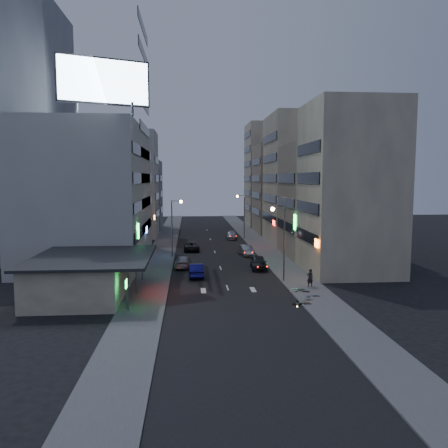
{
  "coord_description": "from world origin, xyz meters",
  "views": [
    {
      "loc": [
        -3.85,
        -39.67,
        11.14
      ],
      "look_at": [
        0.64,
        16.35,
        5.29
      ],
      "focal_mm": 35.0,
      "sensor_mm": 36.0,
      "label": 1
    }
  ],
  "objects": [
    {
      "name": "far_left_a",
      "position": [
        -15.5,
        45.0,
        10.0
      ],
      "size": [
        11.0,
        10.0,
        20.0
      ],
      "primitive_type": "cube",
      "color": "#B2B2AD",
      "rests_on": "ground"
    },
    {
      "name": "parked_car_right_far",
      "position": [
        3.99,
        39.96,
        0.68
      ],
      "size": [
        2.12,
        4.76,
        1.36
      ],
      "primitive_type": "imported",
      "rotation": [
        0.0,
        0.0,
        -0.05
      ],
      "color": "#94979C",
      "rests_on": "ground"
    },
    {
      "name": "ground",
      "position": [
        0.0,
        0.0,
        0.0
      ],
      "size": [
        180.0,
        180.0,
        0.0
      ],
      "primitive_type": "plane",
      "color": "black",
      "rests_on": "ground"
    },
    {
      "name": "sidewalk_right",
      "position": [
        8.0,
        30.0,
        0.06
      ],
      "size": [
        4.0,
        120.0,
        0.12
      ],
      "primitive_type": "cube",
      "color": "#4C4C4F",
      "rests_on": "ground"
    },
    {
      "name": "shophouse_mid",
      "position": [
        15.5,
        22.0,
        8.0
      ],
      "size": [
        11.0,
        12.0,
        16.0
      ],
      "primitive_type": "cube",
      "color": "gray",
      "rests_on": "ground"
    },
    {
      "name": "road_car_silver",
      "position": [
        -4.68,
        14.73,
        0.71
      ],
      "size": [
        2.26,
        4.99,
        1.42
      ],
      "primitive_type": "imported",
      "rotation": [
        0.0,
        0.0,
        3.09
      ],
      "color": "gray",
      "rests_on": "ground"
    },
    {
      "name": "road_car_blue",
      "position": [
        -3.11,
        9.39,
        0.76
      ],
      "size": [
        1.72,
        4.64,
        1.52
      ],
      "primitive_type": "imported",
      "rotation": [
        0.0,
        0.0,
        3.17
      ],
      "color": "navy",
      "rests_on": "ground"
    },
    {
      "name": "far_left_b",
      "position": [
        -16.0,
        58.0,
        7.5
      ],
      "size": [
        12.0,
        10.0,
        15.0
      ],
      "primitive_type": "cube",
      "color": "gray",
      "rests_on": "ground"
    },
    {
      "name": "food_court",
      "position": [
        -13.9,
        2.0,
        1.98
      ],
      "size": [
        11.0,
        13.0,
        3.88
      ],
      "color": "beige",
      "rests_on": "ground"
    },
    {
      "name": "scooter_black_a",
      "position": [
        6.82,
        -2.38,
        0.72
      ],
      "size": [
        0.83,
        2.03,
        1.21
      ],
      "primitive_type": null,
      "rotation": [
        0.0,
        0.0,
        1.66
      ],
      "color": "black",
      "rests_on": "sidewalk_right"
    },
    {
      "name": "scooter_black_b",
      "position": [
        7.91,
        1.45,
        0.7
      ],
      "size": [
        1.31,
        2.0,
        1.16
      ],
      "primitive_type": null,
      "rotation": [
        0.0,
        0.0,
        1.18
      ],
      "color": "black",
      "rests_on": "sidewalk_right"
    },
    {
      "name": "street_lamp_left",
      "position": [
        -5.9,
        22.0,
        5.36
      ],
      "size": [
        1.6,
        0.44,
        8.02
      ],
      "color": "#595B60",
      "rests_on": "sidewalk_left"
    },
    {
      "name": "street_lamp_right_near",
      "position": [
        5.9,
        6.0,
        5.36
      ],
      "size": [
        1.6,
        0.44,
        8.02
      ],
      "color": "#595B60",
      "rests_on": "sidewalk_right"
    },
    {
      "name": "person",
      "position": [
        8.41,
        3.24,
        1.05
      ],
      "size": [
        0.75,
        0.58,
        1.85
      ],
      "primitive_type": "imported",
      "rotation": [
        0.0,
        0.0,
        3.36
      ],
      "color": "black",
      "rests_on": "sidewalk_right"
    },
    {
      "name": "white_building",
      "position": [
        -17.0,
        20.0,
        9.0
      ],
      "size": [
        14.0,
        24.0,
        18.0
      ],
      "primitive_type": "cube",
      "color": "#B2B2AD",
      "rests_on": "ground"
    },
    {
      "name": "shophouse_near",
      "position": [
        15.0,
        10.5,
        10.0
      ],
      "size": [
        10.0,
        11.0,
        20.0
      ],
      "primitive_type": "cube",
      "color": "beige",
      "rests_on": "ground"
    },
    {
      "name": "scooter_blue",
      "position": [
        8.26,
        0.03,
        0.69
      ],
      "size": [
        0.94,
        1.94,
        1.13
      ],
      "primitive_type": null,
      "rotation": [
        0.0,
        0.0,
        1.75
      ],
      "color": "navy",
      "rests_on": "sidewalk_right"
    },
    {
      "name": "shophouse_far",
      "position": [
        15.0,
        35.0,
        11.0
      ],
      "size": [
        10.0,
        14.0,
        22.0
      ],
      "primitive_type": "cube",
      "color": "beige",
      "rests_on": "ground"
    },
    {
      "name": "billboard",
      "position": [
        -12.99,
        9.97,
        21.66
      ],
      "size": [
        9.52,
        3.75,
        6.2
      ],
      "rotation": [
        0.0,
        0.0,
        0.35
      ],
      "color": "#595B60",
      "rests_on": "white_building"
    },
    {
      "name": "parked_car_right_near",
      "position": [
        4.67,
        12.98,
        0.8
      ],
      "size": [
        2.18,
        4.82,
        1.61
      ],
      "primitive_type": "imported",
      "rotation": [
        0.0,
        0.0,
        -0.06
      ],
      "color": "black",
      "rests_on": "ground"
    },
    {
      "name": "far_right_b",
      "position": [
        16.0,
        64.0,
        12.0
      ],
      "size": [
        12.0,
        12.0,
        24.0
      ],
      "primitive_type": "cube",
      "color": "beige",
      "rests_on": "ground"
    },
    {
      "name": "far_right_a",
      "position": [
        15.5,
        50.0,
        9.0
      ],
      "size": [
        11.0,
        12.0,
        18.0
      ],
      "primitive_type": "cube",
      "color": "gray",
      "rests_on": "ground"
    },
    {
      "name": "sidewalk_left",
      "position": [
        -8.0,
        30.0,
        0.06
      ],
      "size": [
        4.0,
        120.0,
        0.12
      ],
      "primitive_type": "cube",
      "color": "#4C4C4F",
      "rests_on": "ground"
    },
    {
      "name": "grey_tower",
      "position": [
        -26.0,
        23.0,
        17.0
      ],
      "size": [
        10.0,
        14.0,
        34.0
      ],
      "primitive_type": "cube",
      "color": "gray",
      "rests_on": "ground"
    },
    {
      "name": "street_lamp_right_far",
      "position": [
        5.9,
        40.0,
        5.36
      ],
      "size": [
        1.6,
        0.44,
        8.02
      ],
      "color": "#595B60",
      "rests_on": "sidewalk_right"
    },
    {
      "name": "parked_car_left",
      "position": [
        -3.53,
        27.68,
        0.71
      ],
      "size": [
        2.4,
        5.1,
        1.41
      ],
      "primitive_type": "imported",
      "rotation": [
        0.0,
        0.0,
        3.15
      ],
      "color": "#242529",
      "rests_on": "ground"
    },
    {
      "name": "scooter_silver_a",
      "position": [
        7.18,
        -1.12,
        0.67
      ],
      "size": [
        1.22,
        1.88,
        1.09
      ],
      "primitive_type": null,
      "rotation": [
        0.0,
        0.0,
        1.96
      ],
      "color": "#929499",
      "rests_on": "sidewalk_right"
    },
    {
      "name": "parked_car_right_mid",
      "position": [
        4.38,
        22.72,
        0.74
      ],
      "size": [
        2.16,
        4.65,
        1.48
      ],
      "primitive_type": "imported",
      "rotation": [
        0.0,
        0.0,
        0.14
      ],
      "color": "#9B9CA3",
      "rests_on": "ground"
    },
    {
      "name": "scooter_silver_b",
      "position": [
        7.49,
        2.6,
        0.71
      ],
      "size": [
        0.85,
        1.98,
        1.17
      ],
      "primitive_type": null,
      "rotation": [
        0.0,
        0.0,
        1.68
      ],
      "color": "#989B9F",
      "rests_on": "sidewalk_right"
    }
  ]
}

